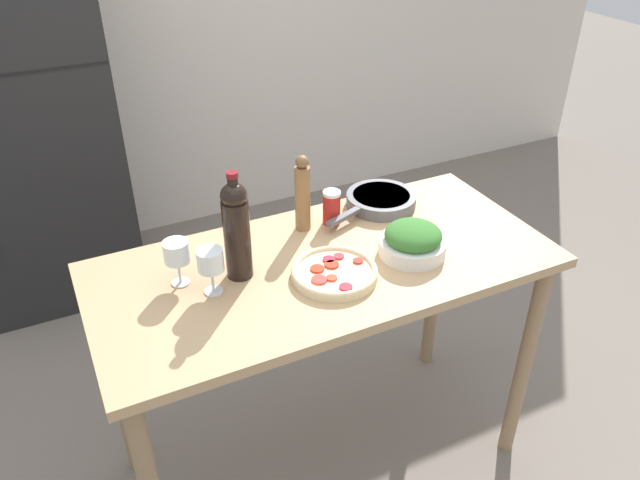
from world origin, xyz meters
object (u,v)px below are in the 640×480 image
(wine_bottle, at_px, (237,228))
(salad_bowl, at_px, (413,241))
(refrigerator, at_px, (28,134))
(cast_iron_skillet, at_px, (381,200))
(wine_glass_near, at_px, (210,262))
(salt_canister, at_px, (332,207))
(wine_glass_far, at_px, (177,254))
(homemade_pizza, at_px, (334,272))
(pepper_mill, at_px, (303,194))

(wine_bottle, distance_m, salad_bowl, 0.57)
(refrigerator, bearing_deg, cast_iron_skillet, -52.63)
(wine_glass_near, bearing_deg, salad_bowl, -7.61)
(refrigerator, xyz_separation_m, salt_canister, (0.89, -1.49, 0.12))
(wine_glass_near, relative_size, salt_canister, 1.18)
(wine_glass_far, xyz_separation_m, cast_iron_skillet, (0.79, 0.15, -0.08))
(wine_bottle, height_order, homemade_pizza, wine_bottle)
(wine_bottle, relative_size, salad_bowl, 1.61)
(salt_canister, xyz_separation_m, cast_iron_skillet, (0.22, 0.03, -0.04))
(wine_glass_far, bearing_deg, refrigerator, 101.34)
(homemade_pizza, bearing_deg, pepper_mill, 83.62)
(homemade_pizza, bearing_deg, wine_bottle, 151.81)
(salad_bowl, height_order, salt_canister, salt_canister)
(wine_glass_near, xyz_separation_m, wine_glass_far, (-0.08, 0.09, 0.00))
(wine_glass_far, xyz_separation_m, salad_bowl, (0.72, -0.17, -0.06))
(wine_bottle, bearing_deg, wine_glass_far, 167.89)
(wine_glass_near, distance_m, wine_glass_far, 0.11)
(wine_bottle, xyz_separation_m, cast_iron_skillet, (0.61, 0.19, -0.14))
(homemade_pizza, height_order, cast_iron_skillet, cast_iron_skillet)
(refrigerator, distance_m, wine_glass_near, 1.74)
(wine_bottle, height_order, cast_iron_skillet, wine_bottle)
(wine_glass_near, bearing_deg, wine_bottle, 25.04)
(refrigerator, distance_m, cast_iron_skillet, 1.83)
(wine_bottle, distance_m, pepper_mill, 0.34)
(cast_iron_skillet, bearing_deg, pepper_mill, -176.27)
(salad_bowl, distance_m, homemade_pizza, 0.29)
(wine_bottle, xyz_separation_m, wine_glass_far, (-0.18, 0.04, -0.06))
(wine_glass_far, relative_size, homemade_pizza, 0.55)
(cast_iron_skillet, bearing_deg, salad_bowl, -102.66)
(wine_bottle, relative_size, cast_iron_skillet, 0.89)
(refrigerator, relative_size, wine_glass_near, 11.99)
(refrigerator, bearing_deg, homemade_pizza, -67.01)
(wine_glass_far, bearing_deg, homemade_pizza, -22.03)
(wine_glass_near, height_order, cast_iron_skillet, wine_glass_near)
(salad_bowl, bearing_deg, refrigerator, 120.35)
(wine_bottle, bearing_deg, wine_glass_near, -154.96)
(homemade_pizza, relative_size, salt_canister, 2.15)
(refrigerator, height_order, salt_canister, refrigerator)
(wine_glass_near, xyz_separation_m, pepper_mill, (0.39, 0.21, 0.03))
(wine_glass_far, bearing_deg, pepper_mill, 15.36)
(wine_bottle, relative_size, homemade_pizza, 1.32)
(refrigerator, bearing_deg, wine_bottle, -73.10)
(refrigerator, xyz_separation_m, homemade_pizza, (0.76, -1.78, 0.08))
(pepper_mill, relative_size, cast_iron_skillet, 0.69)
(salt_canister, bearing_deg, refrigerator, 121.00)
(wine_bottle, height_order, salad_bowl, wine_bottle)
(wine_bottle, bearing_deg, salt_canister, 21.52)
(pepper_mill, bearing_deg, refrigerator, 118.12)
(salt_canister, relative_size, cast_iron_skillet, 0.31)
(refrigerator, relative_size, wine_bottle, 5.01)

